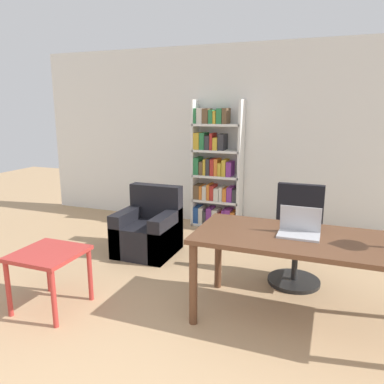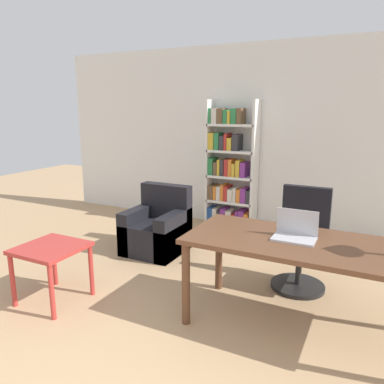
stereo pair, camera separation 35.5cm
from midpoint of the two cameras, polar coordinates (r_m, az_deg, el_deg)
wall_back at (r=5.55m, az=17.60°, el=7.54°), size 8.00×0.06×2.70m
desk at (r=3.19m, az=19.43°, el=-8.70°), size 1.83×0.83×0.76m
laptop at (r=3.18m, az=18.57°, el=-5.95°), size 0.33×0.22×0.23m
office_chair at (r=4.03m, az=18.84°, el=-7.49°), size 0.54×0.54×1.02m
side_table_blue at (r=3.69m, az=-18.09°, el=-9.18°), size 0.56×0.56×0.55m
armchair at (r=4.78m, az=-3.19°, el=-5.83°), size 0.69×0.70×0.83m
bookshelf at (r=5.66m, az=7.51°, el=2.99°), size 0.76×0.28×1.91m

